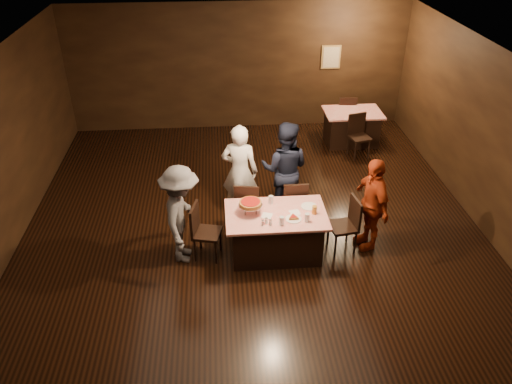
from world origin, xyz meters
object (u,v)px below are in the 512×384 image
(chair_back_near, at_px, (360,137))
(chair_end_left, at_px, (207,232))
(diner_white_jacket, at_px, (240,172))
(glass_front_left, at_px, (282,221))
(diner_red_shirt, at_px, (371,204))
(glass_back, at_px, (271,200))
(main_table, at_px, (276,233))
(back_table, at_px, (351,127))
(glass_front_right, at_px, (307,218))
(chair_far_left, at_px, (248,204))
(pizza_stand, at_px, (250,203))
(glass_amber, at_px, (314,210))
(plate_empty, at_px, (309,206))
(diner_grey_knit, at_px, (181,215))
(chair_end_right, at_px, (343,225))
(diner_navy_hoodie, at_px, (285,169))
(chair_far_right, at_px, (293,202))
(chair_back_far, at_px, (346,113))

(chair_back_near, bearing_deg, chair_end_left, -150.04)
(diner_white_jacket, bearing_deg, glass_front_left, 123.14)
(chair_end_left, relative_size, chair_back_near, 1.00)
(diner_red_shirt, xyz_separation_m, glass_back, (-1.61, 0.21, 0.03))
(main_table, bearing_deg, back_table, 60.55)
(diner_red_shirt, height_order, glass_front_right, diner_red_shirt)
(chair_far_left, distance_m, pizza_stand, 0.85)
(back_table, xyz_separation_m, glass_front_left, (-2.19, -4.26, 0.46))
(diner_red_shirt, relative_size, glass_amber, 11.58)
(diner_red_shirt, xyz_separation_m, plate_empty, (-1.01, 0.06, -0.03))
(diner_white_jacket, distance_m, diner_grey_knit, 1.54)
(chair_back_near, bearing_deg, pizza_stand, -143.77)
(chair_end_left, distance_m, glass_front_right, 1.61)
(diner_grey_knit, bearing_deg, diner_white_jacket, -34.18)
(chair_far_left, bearing_deg, glass_front_right, 139.89)
(chair_end_right, height_order, glass_amber, chair_end_right)
(chair_end_right, bearing_deg, plate_empty, -113.81)
(glass_amber, bearing_deg, back_table, 67.81)
(diner_red_shirt, height_order, glass_front_left, diner_red_shirt)
(main_table, xyz_separation_m, chair_back_near, (2.24, 3.26, 0.09))
(chair_far_left, xyz_separation_m, glass_front_left, (0.45, -1.05, 0.37))
(chair_end_left, distance_m, diner_red_shirt, 2.68)
(diner_navy_hoodie, height_order, pizza_stand, diner_navy_hoodie)
(diner_red_shirt, distance_m, glass_front_right, 1.16)
(chair_far_right, bearing_deg, chair_end_left, 25.47)
(glass_amber, bearing_deg, glass_front_right, -126.87)
(chair_end_left, xyz_separation_m, glass_back, (1.05, 0.30, 0.37))
(diner_white_jacket, bearing_deg, glass_amber, 144.44)
(chair_end_right, bearing_deg, diner_grey_knit, -98.46)
(plate_empty, relative_size, glass_front_right, 1.79)
(chair_back_near, relative_size, chair_back_far, 1.00)
(pizza_stand, distance_m, glass_front_left, 0.58)
(back_table, bearing_deg, chair_back_near, -90.00)
(chair_back_far, relative_size, glass_back, 6.79)
(diner_white_jacket, bearing_deg, diner_navy_hoodie, -167.05)
(back_table, relative_size, plate_empty, 5.20)
(chair_far_right, bearing_deg, diner_white_jacket, -26.91)
(chair_far_left, height_order, chair_back_far, same)
(glass_front_right, bearing_deg, chair_end_right, 21.04)
(pizza_stand, height_order, glass_front_right, pizza_stand)
(diner_white_jacket, bearing_deg, chair_far_left, 116.21)
(chair_far_left, distance_m, diner_red_shirt, 2.09)
(chair_far_right, bearing_deg, glass_amber, 102.94)
(chair_far_left, relative_size, plate_empty, 3.80)
(chair_end_left, height_order, glass_amber, chair_end_left)
(diner_grey_knit, xyz_separation_m, plate_empty, (2.03, 0.15, -0.05))
(chair_far_left, xyz_separation_m, chair_back_near, (2.64, 2.51, 0.00))
(glass_back, bearing_deg, glass_amber, -28.30)
(chair_end_left, relative_size, chair_back_far, 1.00)
(chair_far_left, distance_m, diner_white_jacket, 0.61)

